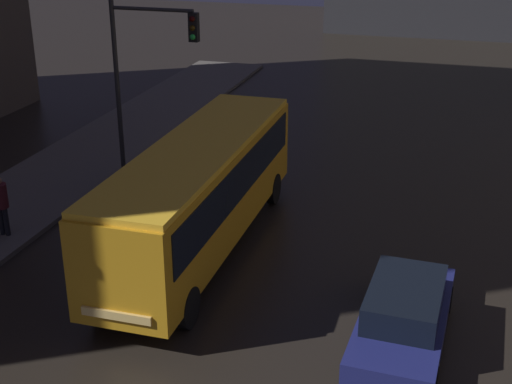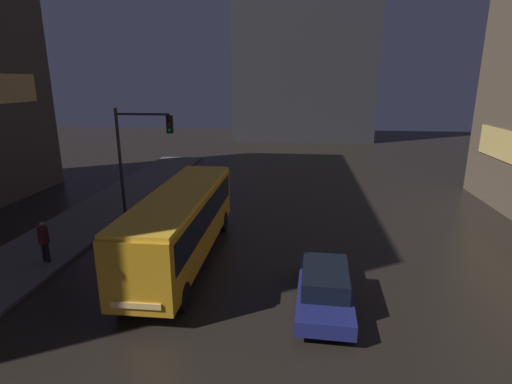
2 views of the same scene
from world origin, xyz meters
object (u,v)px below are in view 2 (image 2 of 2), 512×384
object	(u,v)px
bus_near	(182,219)
traffic_light_main	(138,148)
car_taxi	(325,287)
pedestrian_mid	(44,238)

from	to	relation	value
bus_near	traffic_light_main	bearing A→B (deg)	-50.30
car_taxi	pedestrian_mid	bearing A→B (deg)	-7.26
car_taxi	traffic_light_main	size ratio (longest dim) A/B	0.76
bus_near	car_taxi	bearing A→B (deg)	152.71
bus_near	pedestrian_mid	distance (m)	5.88
pedestrian_mid	car_taxi	bearing A→B (deg)	-167.08
car_taxi	traffic_light_main	distance (m)	12.38
pedestrian_mid	traffic_light_main	world-z (taller)	traffic_light_main
bus_near	traffic_light_main	world-z (taller)	traffic_light_main
car_taxi	traffic_light_main	world-z (taller)	traffic_light_main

